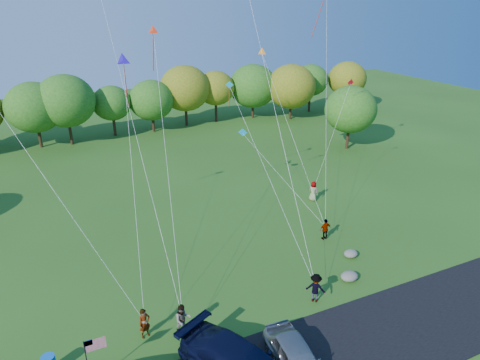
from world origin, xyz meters
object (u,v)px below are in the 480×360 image
object	(u,v)px
flyer_e	(313,191)
flyer_b	(183,320)
minivan_silver	(297,359)
flyer_c	(316,288)
flyer_a	(145,323)
flyer_d	(325,229)

from	to	relation	value
flyer_e	flyer_b	bearing A→B (deg)	95.44
minivan_silver	flyer_e	world-z (taller)	flyer_e
minivan_silver	flyer_b	size ratio (longest dim) A/B	2.55
flyer_b	flyer_c	world-z (taller)	flyer_b
flyer_a	flyer_b	distance (m)	2.00
flyer_d	flyer_e	xyz separation A→B (m)	(2.91, 5.97, 0.07)
minivan_silver	flyer_c	world-z (taller)	flyer_c
flyer_b	flyer_d	size ratio (longest dim) A/B	1.11
flyer_a	flyer_b	size ratio (longest dim) A/B	0.95
flyer_a	flyer_e	bearing A→B (deg)	13.13
flyer_d	flyer_e	bearing A→B (deg)	-115.55
minivan_silver	flyer_d	world-z (taller)	minivan_silver
flyer_b	minivan_silver	bearing A→B (deg)	-48.72
minivan_silver	flyer_c	size ratio (longest dim) A/B	2.57
minivan_silver	flyer_d	xyz separation A→B (m)	(8.54, 9.77, -0.03)
flyer_b	flyer_d	bearing A→B (deg)	22.54
flyer_c	flyer_e	size ratio (longest dim) A/B	1.02
flyer_c	flyer_a	bearing A→B (deg)	35.85
flyer_d	flyer_b	bearing A→B (deg)	21.96
flyer_c	flyer_d	bearing A→B (deg)	-86.16
flyer_c	minivan_silver	bearing A→B (deg)	90.51
flyer_b	flyer_e	distance (m)	18.98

